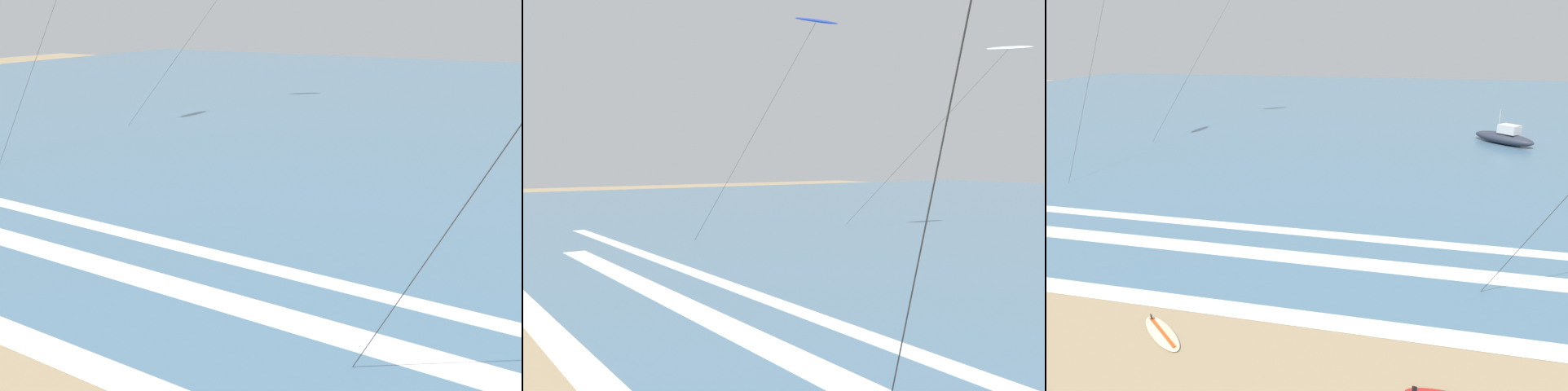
{
  "view_description": "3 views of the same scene",
  "coord_description": "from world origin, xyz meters",
  "views": [
    {
      "loc": [
        7.13,
        3.02,
        7.67
      ],
      "look_at": [
        1.11,
        13.93,
        3.45
      ],
      "focal_mm": 37.41,
      "sensor_mm": 36.0,
      "label": 1
    },
    {
      "loc": [
        10.51,
        6.97,
        4.36
      ],
      "look_at": [
        -1.62,
        15.09,
        3.44
      ],
      "focal_mm": 41.49,
      "sensor_mm": 36.0,
      "label": 2
    },
    {
      "loc": [
        1.12,
        -1.37,
        8.22
      ],
      "look_at": [
        -2.19,
        13.23,
        3.0
      ],
      "focal_mm": 31.28,
      "sensor_mm": 36.0,
      "label": 3
    }
  ],
  "objects": [
    {
      "name": "ocean_surface",
      "position": [
        0.0,
        54.88,
        0.01
      ],
      "size": [
        140.0,
        90.0,
        0.01
      ],
      "primitive_type": "cube",
      "color": "slate",
      "rests_on": "ground"
    },
    {
      "name": "wave_foam_shoreline",
      "position": [
        0.09,
        10.28,
        0.01
      ],
      "size": [
        37.14,
        0.85,
        0.01
      ],
      "primitive_type": "cube",
      "color": "white",
      "rests_on": "ocean_surface"
    },
    {
      "name": "wave_foam_mid_break",
      "position": [
        0.52,
        14.25,
        0.01
      ],
      "size": [
        36.8,
        1.02,
        0.01
      ],
      "primitive_type": "cube",
      "color": "white",
      "rests_on": "ocean_surface"
    },
    {
      "name": "wave_foam_outer_break",
      "position": [
        0.6,
        16.68,
        0.01
      ],
      "size": [
        53.52,
        0.71,
        0.01
      ],
      "primitive_type": "cube",
      "color": "white",
      "rests_on": "ocean_surface"
    }
  ]
}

